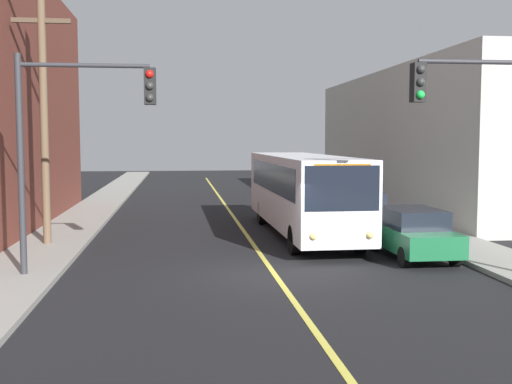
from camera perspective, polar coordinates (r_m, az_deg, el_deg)
ground_plane at (r=18.22m, az=1.65°, el=-7.40°), size 120.00×120.00×0.00m
sidewalk_left at (r=28.24m, az=-16.27°, el=-3.08°), size 2.50×90.00×0.15m
sidewalk_right at (r=29.58m, az=12.69°, el=-2.65°), size 2.50×90.00×0.15m
lane_stripe_center at (r=32.94m, az=-2.28°, el=-1.91°), size 0.16×60.00×0.01m
building_right_warehouse at (r=38.96m, az=19.22°, el=4.50°), size 12.00×25.09×7.66m
city_bus at (r=25.24m, az=4.18°, el=0.17°), size 2.69×12.18×3.20m
parked_car_green at (r=21.07m, az=13.93°, el=-3.55°), size 1.82×4.40×1.62m
parked_car_silver at (r=27.45m, az=9.29°, el=-1.55°), size 1.94×4.45×1.62m
parked_car_blue at (r=35.50m, az=5.32°, el=-0.08°), size 1.86×4.42×1.62m
utility_pole_near at (r=23.48m, az=-18.67°, el=8.05°), size 2.40×0.28×9.30m
traffic_signal_left_corner at (r=17.96m, az=-15.82°, el=6.07°), size 3.75×0.48×6.00m
traffic_signal_right_corner at (r=17.70m, az=20.34°, el=5.98°), size 3.75×0.48×6.00m
fire_hydrant at (r=26.46m, az=14.19°, el=-2.44°), size 0.44×0.26×0.84m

